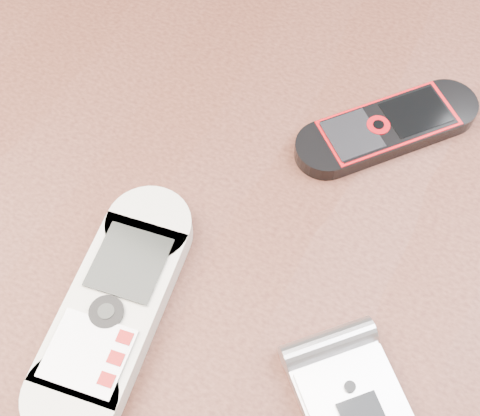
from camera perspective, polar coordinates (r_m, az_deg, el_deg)
name	(u,v)px	position (r m, az deg, el deg)	size (l,w,h in m)	color
table	(235,276)	(0.55, -0.47, -5.84)	(1.20, 0.80, 0.75)	black
nokia_white	(113,308)	(0.42, -10.76, -8.36)	(0.06, 0.17, 0.02)	beige
nokia_black_red	(387,128)	(0.49, 12.46, 6.72)	(0.04, 0.14, 0.01)	black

